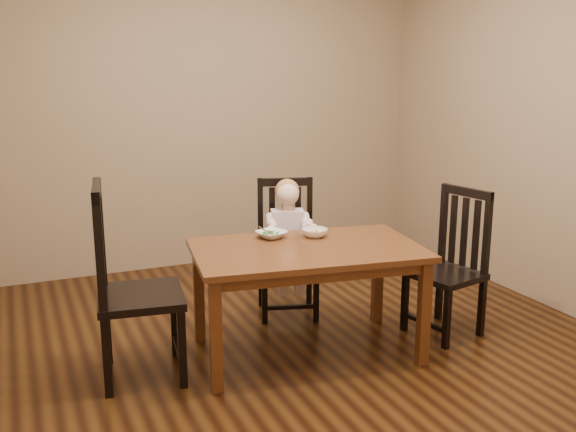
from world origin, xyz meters
name	(u,v)px	position (x,y,z in m)	size (l,w,h in m)	color
room	(301,136)	(0.00, 0.00, 1.35)	(4.01, 4.01, 2.71)	#43260E
dining_table	(307,260)	(0.00, -0.09, 0.61)	(1.47, 1.01, 0.69)	#502512
chair_child	(287,250)	(0.17, 0.59, 0.46)	(0.52, 0.50, 0.97)	black
chair_left	(130,287)	(-1.05, 0.02, 0.54)	(0.53, 0.55, 1.14)	black
chair_right	(450,265)	(1.01, -0.18, 0.47)	(0.48, 0.50, 0.98)	black
toddler	(288,234)	(0.15, 0.54, 0.60)	(0.30, 0.38, 0.52)	silver
bowl_peas	(272,234)	(-0.11, 0.19, 0.71)	(0.18, 0.18, 0.04)	white
bowl_veg	(315,233)	(0.15, 0.11, 0.71)	(0.17, 0.17, 0.05)	white
fork	(266,232)	(-0.16, 0.18, 0.73)	(0.07, 0.12, 0.05)	silver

